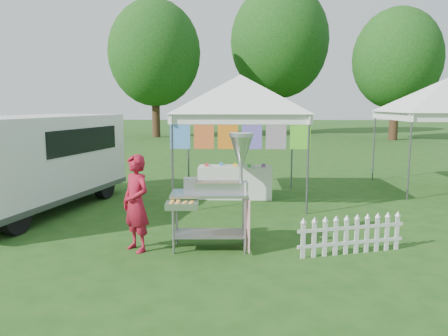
{
  "coord_description": "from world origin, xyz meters",
  "views": [
    {
      "loc": [
        0.02,
        -6.99,
        2.3
      ],
      "look_at": [
        -0.3,
        1.23,
        1.1
      ],
      "focal_mm": 35.0,
      "sensor_mm": 36.0,
      "label": 1
    }
  ],
  "objects": [
    {
      "name": "canopy_main",
      "position": [
        0.0,
        3.49,
        2.99
      ],
      "size": [
        4.24,
        4.24,
        3.45
      ],
      "color": "#59595E",
      "rests_on": "ground"
    },
    {
      "name": "picket_fence",
      "position": [
        1.74,
        -0.41,
        0.29
      ],
      "size": [
        1.73,
        0.54,
        0.56
      ],
      "rotation": [
        0.0,
        0.0,
        0.29
      ],
      "color": "silver",
      "rests_on": "ground"
    },
    {
      "name": "cargo_van",
      "position": [
        -4.47,
        2.24,
        1.11
      ],
      "size": [
        2.96,
        5.24,
        2.05
      ],
      "rotation": [
        0.0,
        0.0,
        -0.21
      ],
      "color": "silver",
      "rests_on": "ground"
    },
    {
      "name": "display_table",
      "position": [
        -0.12,
        3.71,
        0.39
      ],
      "size": [
        1.8,
        0.7,
        0.78
      ],
      "primitive_type": "cube",
      "color": "white",
      "rests_on": "ground"
    },
    {
      "name": "ground",
      "position": [
        0.0,
        0.0,
        0.0
      ],
      "size": [
        120.0,
        120.0,
        0.0
      ],
      "primitive_type": "plane",
      "color": "#1C4814",
      "rests_on": "ground"
    },
    {
      "name": "tree_right",
      "position": [
        10.0,
        22.0,
        5.18
      ],
      "size": [
        5.6,
        5.6,
        8.42
      ],
      "color": "#372114",
      "rests_on": "ground"
    },
    {
      "name": "tree_mid",
      "position": [
        3.0,
        28.0,
        7.14
      ],
      "size": [
        7.6,
        7.6,
        11.52
      ],
      "color": "#372114",
      "rests_on": "ground"
    },
    {
      "name": "donut_cart",
      "position": [
        -0.28,
        -0.24,
        1.09
      ],
      "size": [
        1.33,
        0.96,
        1.86
      ],
      "rotation": [
        0.0,
        0.0,
        0.04
      ],
      "color": "gray",
      "rests_on": "ground"
    },
    {
      "name": "tree_left",
      "position": [
        -6.0,
        24.0,
        5.83
      ],
      "size": [
        6.4,
        6.4,
        9.53
      ],
      "color": "#372114",
      "rests_on": "ground"
    },
    {
      "name": "vendor",
      "position": [
        -1.62,
        -0.36,
        0.77
      ],
      "size": [
        0.66,
        0.65,
        1.53
      ],
      "primitive_type": "imported",
      "rotation": [
        0.0,
        0.0,
        -0.74
      ],
      "color": "maroon",
      "rests_on": "ground"
    },
    {
      "name": "canopy_right",
      "position": [
        5.5,
        5.0,
        2.99
      ],
      "size": [
        4.24,
        4.24,
        3.45
      ],
      "color": "#59595E",
      "rests_on": "ground"
    }
  ]
}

